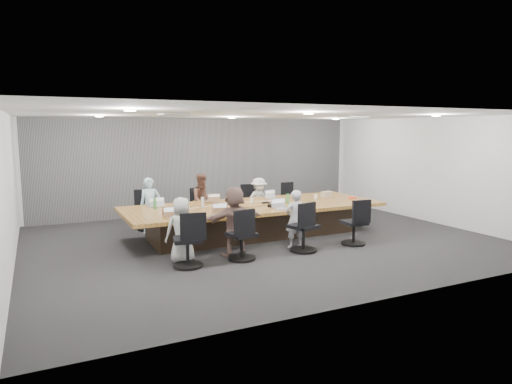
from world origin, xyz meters
name	(u,v)px	position (x,y,z in m)	size (l,w,h in m)	color
floor	(264,240)	(0.00, 0.00, 0.00)	(10.00, 8.00, 0.00)	#282829
ceiling	(264,115)	(0.00, 0.00, 2.80)	(10.00, 8.00, 0.00)	white
wall_back	(204,166)	(0.00, 4.00, 1.40)	(10.00, 2.80, 0.00)	silver
wall_front	(390,205)	(0.00, -4.00, 1.40)	(10.00, 2.80, 0.00)	silver
wall_left	(8,192)	(-5.00, 0.00, 1.40)	(8.00, 2.80, 0.00)	silver
wall_right	(429,170)	(5.00, 0.00, 1.40)	(8.00, 2.80, 0.00)	silver
curtain	(205,166)	(0.00, 3.92, 1.40)	(9.80, 0.04, 2.80)	slate
conference_table	(254,219)	(0.00, 0.50, 0.40)	(6.00, 2.20, 0.74)	black
chair_0	(147,214)	(-2.13, 2.20, 0.39)	(0.53, 0.53, 0.79)	black
chair_1	(199,211)	(-0.78, 2.20, 0.36)	(0.49, 0.49, 0.73)	black
chair_2	(253,206)	(0.79, 2.20, 0.38)	(0.51, 0.51, 0.76)	black
chair_3	(290,204)	(1.97, 2.20, 0.37)	(0.50, 0.50, 0.74)	black
chair_4	(188,244)	(-2.15, -1.20, 0.43)	(0.58, 0.58, 0.86)	black
chair_5	(242,239)	(-1.08, -1.20, 0.41)	(0.56, 0.56, 0.82)	black
chair_6	(304,230)	(0.30, -1.20, 0.44)	(0.59, 0.59, 0.88)	black
chair_7	(354,226)	(1.58, -1.20, 0.41)	(0.55, 0.55, 0.81)	black
person_0	(150,206)	(-2.13, 1.85, 0.67)	(0.49, 0.32, 1.34)	#9FC5D2
laptop_0	(155,206)	(-2.13, 1.30, 0.75)	(0.35, 0.24, 0.02)	#B2B2B7
person_1	(203,201)	(-0.78, 1.85, 0.69)	(0.67, 0.52, 1.38)	brown
laptop_1	(211,202)	(-0.78, 1.30, 0.75)	(0.29, 0.20, 0.02)	#8C6647
person_2	(259,200)	(0.79, 1.85, 0.60)	(0.78, 0.45, 1.20)	silver
laptop_2	(268,197)	(0.79, 1.30, 0.75)	(0.31, 0.21, 0.02)	#B2B2B7
person_4	(182,230)	(-2.15, -0.85, 0.62)	(0.61, 0.39, 1.24)	#AEB1AE
laptop_4	(173,218)	(-2.15, -0.30, 0.75)	(0.30, 0.21, 0.02)	#8C6647
person_5	(234,221)	(-1.08, -0.85, 0.69)	(1.28, 0.41, 1.39)	#745750
laptop_5	(224,214)	(-1.08, -0.30, 0.75)	(0.33, 0.23, 0.02)	#8C6647
person_6	(295,219)	(0.30, -0.85, 0.61)	(0.45, 0.29, 1.23)	#A7A7AF
laptop_6	(282,209)	(0.30, -0.30, 0.75)	(0.34, 0.23, 0.02)	#B2B2B7
bottle_green_left	(155,204)	(-2.22, 0.94, 0.86)	(0.07, 0.07, 0.24)	#408E45
bottle_green_right	(288,199)	(0.79, 0.30, 0.86)	(0.06, 0.06, 0.23)	#408E45
bottle_clear	(203,202)	(-1.20, 0.68, 0.86)	(0.07, 0.07, 0.23)	silver
cup_white_far	(252,201)	(0.05, 0.75, 0.79)	(0.08, 0.08, 0.10)	white
cup_white_near	(316,197)	(1.79, 0.62, 0.80)	(0.09, 0.09, 0.11)	white
mug_brown	(164,212)	(-2.22, 0.11, 0.80)	(0.10, 0.10, 0.12)	brown
mic_left	(221,209)	(-0.93, 0.23, 0.75)	(0.14, 0.10, 0.03)	black
mic_right	(265,203)	(0.32, 0.55, 0.76)	(0.16, 0.11, 0.03)	black
stapler	(271,205)	(0.21, 0.06, 0.77)	(0.18, 0.04, 0.07)	black
canvas_bag	(327,194)	(2.18, 0.70, 0.82)	(0.29, 0.18, 0.16)	tan
snack_packet	(352,198)	(2.65, 0.27, 0.76)	(0.19, 0.13, 0.04)	#EA4725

